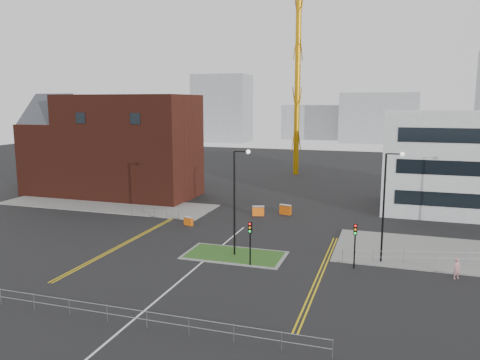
% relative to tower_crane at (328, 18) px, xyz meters
% --- Properties ---
extents(ground, '(200.00, 200.00, 0.00)m').
position_rel_tower_crane_xyz_m(ground, '(-3.35, -52.92, -26.82)').
color(ground, black).
rests_on(ground, ground).
extents(pavement_left, '(28.00, 8.00, 0.12)m').
position_rel_tower_crane_xyz_m(pavement_left, '(-23.35, -30.92, -26.76)').
color(pavement_left, slate).
rests_on(pavement_left, ground).
extents(pavement_right, '(24.00, 10.00, 0.12)m').
position_rel_tower_crane_xyz_m(pavement_right, '(18.65, -38.92, -26.76)').
color(pavement_right, slate).
rests_on(pavement_right, ground).
extents(island_kerb, '(8.60, 4.60, 0.08)m').
position_rel_tower_crane_xyz_m(island_kerb, '(-1.35, -44.92, -26.78)').
color(island_kerb, slate).
rests_on(island_kerb, ground).
extents(grass_island, '(8.00, 4.00, 0.12)m').
position_rel_tower_crane_xyz_m(grass_island, '(-1.35, -44.92, -26.76)').
color(grass_island, '#204D19').
rests_on(grass_island, ground).
extents(brick_building, '(24.20, 10.07, 14.24)m').
position_rel_tower_crane_xyz_m(brick_building, '(-26.32, -24.92, -19.97)').
color(brick_building, '#481A12').
rests_on(brick_building, ground).
extents(tower_crane, '(49.77, 20.12, 38.91)m').
position_rel_tower_crane_xyz_m(tower_crane, '(0.00, 0.00, 0.00)').
color(tower_crane, '#C0820B').
rests_on(tower_crane, ground).
extents(streetlamp_island, '(1.46, 0.36, 9.18)m').
position_rel_tower_crane_xyz_m(streetlamp_island, '(-1.13, -44.92, -21.40)').
color(streetlamp_island, black).
rests_on(streetlamp_island, ground).
extents(streetlamp_right_near, '(1.46, 0.36, 9.18)m').
position_rel_tower_crane_xyz_m(streetlamp_right_near, '(10.87, -42.92, -21.40)').
color(streetlamp_right_near, black).
rests_on(streetlamp_right_near, ground).
extents(traffic_light_island, '(0.28, 0.33, 3.65)m').
position_rel_tower_crane_xyz_m(traffic_light_island, '(0.65, -46.94, -24.25)').
color(traffic_light_island, black).
rests_on(traffic_light_island, ground).
extents(traffic_light_right, '(0.28, 0.33, 3.65)m').
position_rel_tower_crane_xyz_m(traffic_light_right, '(8.65, -44.94, -24.25)').
color(traffic_light_right, black).
rests_on(traffic_light_right, ground).
extents(railing_front, '(24.05, 0.05, 1.10)m').
position_rel_tower_crane_xyz_m(railing_front, '(-3.35, -58.92, -26.03)').
color(railing_front, gray).
rests_on(railing_front, ground).
extents(railing_left, '(6.05, 0.05, 1.10)m').
position_rel_tower_crane_xyz_m(railing_left, '(-14.35, -34.92, -26.07)').
color(railing_left, gray).
rests_on(railing_left, ground).
extents(railing_right, '(19.05, 5.05, 1.10)m').
position_rel_tower_crane_xyz_m(railing_right, '(17.15, -41.42, -26.04)').
color(railing_right, gray).
rests_on(railing_right, ground).
extents(centre_line, '(0.15, 30.00, 0.01)m').
position_rel_tower_crane_xyz_m(centre_line, '(-3.35, -50.92, -26.81)').
color(centre_line, silver).
rests_on(centre_line, ground).
extents(yellow_left_a, '(0.12, 24.00, 0.01)m').
position_rel_tower_crane_xyz_m(yellow_left_a, '(-12.35, -42.92, -26.81)').
color(yellow_left_a, gold).
rests_on(yellow_left_a, ground).
extents(yellow_left_b, '(0.12, 24.00, 0.01)m').
position_rel_tower_crane_xyz_m(yellow_left_b, '(-12.05, -42.92, -26.81)').
color(yellow_left_b, gold).
rests_on(yellow_left_b, ground).
extents(yellow_right_a, '(0.12, 20.00, 0.01)m').
position_rel_tower_crane_xyz_m(yellow_right_a, '(6.15, -46.92, -26.81)').
color(yellow_right_a, gold).
rests_on(yellow_right_a, ground).
extents(yellow_right_b, '(0.12, 20.00, 0.01)m').
position_rel_tower_crane_xyz_m(yellow_right_b, '(6.45, -46.92, -26.81)').
color(yellow_right_b, gold).
rests_on(yellow_right_b, ground).
extents(skyline_a, '(18.00, 12.00, 22.00)m').
position_rel_tower_crane_xyz_m(skyline_a, '(-43.35, 67.08, -15.82)').
color(skyline_a, gray).
rests_on(skyline_a, ground).
extents(skyline_b, '(24.00, 12.00, 16.00)m').
position_rel_tower_crane_xyz_m(skyline_b, '(6.65, 77.08, -18.82)').
color(skyline_b, gray).
rests_on(skyline_b, ground).
extents(skyline_d, '(30.00, 12.00, 12.00)m').
position_rel_tower_crane_xyz_m(skyline_d, '(-11.35, 87.08, -20.82)').
color(skyline_d, gray).
rests_on(skyline_d, ground).
extents(pedestrian, '(0.69, 0.62, 1.58)m').
position_rel_tower_crane_xyz_m(pedestrian, '(16.11, -44.85, -26.03)').
color(pedestrian, pink).
rests_on(pedestrian, ground).
extents(barrier_left, '(1.11, 0.69, 0.89)m').
position_rel_tower_crane_xyz_m(barrier_left, '(-9.24, -36.92, -26.33)').
color(barrier_left, '#DD590C').
rests_on(barrier_left, ground).
extents(barrier_mid, '(1.43, 0.80, 1.14)m').
position_rel_tower_crane_xyz_m(barrier_mid, '(-3.29, -30.48, -26.20)').
color(barrier_mid, '#FF660E').
rests_on(barrier_mid, ground).
extents(barrier_right, '(1.45, 0.80, 1.16)m').
position_rel_tower_crane_xyz_m(barrier_right, '(-0.42, -28.92, -26.19)').
color(barrier_right, '#C34C0A').
rests_on(barrier_right, ground).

